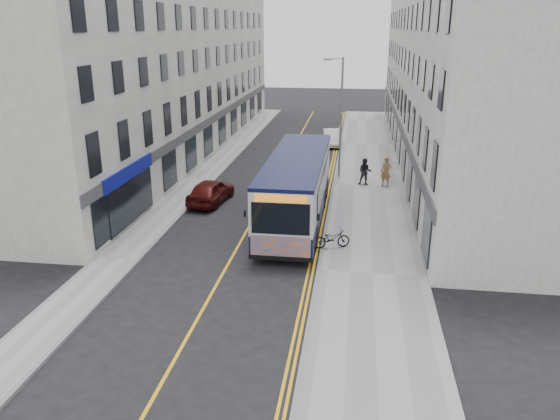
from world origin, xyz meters
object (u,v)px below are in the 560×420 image
(car_white, at_px, (332,138))
(pedestrian_far, at_px, (365,172))
(pedestrian_near, at_px, (386,172))
(bicycle, at_px, (332,238))
(streetlamp, at_px, (340,114))
(city_bus, at_px, (297,186))
(car_maroon, at_px, (211,191))

(car_white, bearing_deg, pedestrian_far, -81.95)
(pedestrian_far, relative_size, car_white, 0.42)
(pedestrian_near, xyz_separation_m, pedestrian_far, (-1.33, 0.12, -0.08))
(bicycle, xyz_separation_m, pedestrian_near, (2.90, 10.75, 0.50))
(streetlamp, distance_m, pedestrian_far, 4.26)
(city_bus, relative_size, pedestrian_far, 6.97)
(car_white, distance_m, car_maroon, 18.32)
(car_maroon, bearing_deg, pedestrian_near, -148.64)
(streetlamp, bearing_deg, bicycle, -88.96)
(streetlamp, bearing_deg, car_white, 95.19)
(city_bus, relative_size, car_white, 2.95)
(bicycle, xyz_separation_m, car_maroon, (-7.39, 6.15, 0.15))
(pedestrian_near, distance_m, pedestrian_far, 1.34)
(pedestrian_far, xyz_separation_m, car_white, (-2.77, 12.53, -0.31))
(car_white, bearing_deg, streetlamp, -89.22)
(pedestrian_far, height_order, car_white, pedestrian_far)
(bicycle, distance_m, car_maroon, 9.61)
(city_bus, relative_size, bicycle, 7.04)
(pedestrian_far, xyz_separation_m, car_maroon, (-8.95, -4.71, -0.27))
(streetlamp, relative_size, pedestrian_far, 4.59)
(streetlamp, relative_size, city_bus, 0.66)
(city_bus, height_order, car_maroon, city_bus)
(car_white, bearing_deg, bicycle, -91.47)
(streetlamp, bearing_deg, car_maroon, -137.49)
(streetlamp, height_order, pedestrian_near, streetlamp)
(car_maroon, bearing_deg, streetlamp, -130.21)
(pedestrian_near, relative_size, car_white, 0.46)
(bicycle, distance_m, pedestrian_near, 11.14)
(city_bus, bearing_deg, pedestrian_near, 54.63)
(streetlamp, xyz_separation_m, bicycle, (0.23, -12.71, -3.81))
(city_bus, bearing_deg, pedestrian_far, 62.91)
(bicycle, distance_m, car_white, 23.43)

